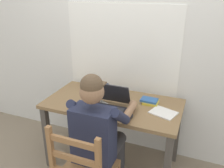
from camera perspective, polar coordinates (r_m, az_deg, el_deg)
The scene contains 11 objects.
ground_plane at distance 2.81m, azimuth 0.18°, elevation -18.17°, with size 8.00×8.00×0.00m, color gray.
back_wall at distance 2.58m, azimuth 3.72°, elevation 10.51°, with size 6.00×0.08×2.60m.
desk at distance 2.44m, azimuth 0.20°, elevation -6.68°, with size 1.35×0.68×0.75m.
seated_person at distance 2.08m, azimuth -3.17°, elevation -11.21°, with size 0.50×0.60×1.24m.
laptop at distance 2.25m, azimuth -0.58°, elevation -4.74°, with size 0.33×0.32×0.22m.
computer_mouse at distance 2.12m, azimuth 4.22°, elevation -7.64°, with size 0.06×0.10×0.03m, color #232328.
coffee_mug_white at distance 2.69m, azimuth -6.36°, elevation -0.12°, with size 0.12×0.09×0.10m.
coffee_mug_dark at distance 2.57m, azimuth -1.48°, elevation -1.07°, with size 0.11×0.07×0.10m.
book_stack_main at distance 2.38m, azimuth 9.09°, elevation -4.10°, with size 0.17×0.14×0.05m.
paper_pile_near_laptop at distance 2.33m, azimuth -3.02°, elevation -5.04°, with size 0.23×0.16×0.00m, color silver.
paper_pile_back_corner at distance 2.24m, azimuth 12.19°, elevation -6.72°, with size 0.23×0.18×0.01m, color white.
Camera 1 is at (0.78, -1.97, 1.84)m, focal length 38.20 mm.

